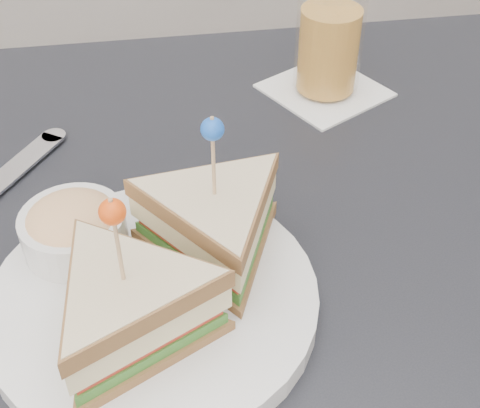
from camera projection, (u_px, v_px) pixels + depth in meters
table at (231, 318)px, 0.60m from camera, size 0.80×0.80×0.75m
plate_meal at (159, 268)px, 0.49m from camera, size 0.28×0.26×0.15m
drink_set at (329, 38)px, 0.70m from camera, size 0.15×0.15×0.14m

